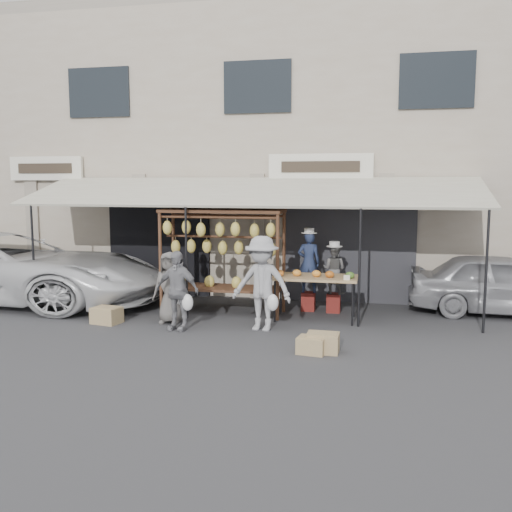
# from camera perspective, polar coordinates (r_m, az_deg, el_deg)

# --- Properties ---
(ground_plane) EXTENTS (90.00, 90.00, 0.00)m
(ground_plane) POSITION_cam_1_polar(r_m,az_deg,el_deg) (10.63, -3.76, -7.85)
(ground_plane) COLOR #2D2D30
(shophouse) EXTENTS (24.00, 6.15, 7.30)m
(shophouse) POSITION_cam_1_polar(r_m,az_deg,el_deg) (16.63, 2.31, 10.30)
(shophouse) COLOR #B2A796
(shophouse) RESTS_ON ground_plane
(awning) EXTENTS (10.00, 2.35, 2.92)m
(awning) POSITION_cam_1_polar(r_m,az_deg,el_deg) (12.47, -0.97, 6.36)
(awning) COLOR beige
(awning) RESTS_ON ground_plane
(banana_rack) EXTENTS (2.60, 0.90, 2.24)m
(banana_rack) POSITION_cam_1_polar(r_m,az_deg,el_deg) (12.04, -3.41, 1.50)
(banana_rack) COLOR #492A17
(banana_rack) RESTS_ON ground_plane
(produce_table) EXTENTS (1.70, 0.90, 1.04)m
(produce_table) POSITION_cam_1_polar(r_m,az_deg,el_deg) (11.62, 5.93, -2.20)
(produce_table) COLOR tan
(produce_table) RESTS_ON ground_plane
(vendor_left) EXTENTS (0.51, 0.36, 1.34)m
(vendor_left) POSITION_cam_1_polar(r_m,az_deg,el_deg) (12.42, 5.30, -0.62)
(vendor_left) COLOR navy
(vendor_left) RESTS_ON stool_left
(vendor_right) EXTENTS (0.61, 0.53, 1.06)m
(vendor_right) POSITION_cam_1_polar(r_m,az_deg,el_deg) (12.35, 7.81, -1.34)
(vendor_right) COLOR #5F5E5D
(vendor_right) RESTS_ON stool_right
(customer_left) EXTENTS (0.73, 0.51, 1.43)m
(customer_left) POSITION_cam_1_polar(r_m,az_deg,el_deg) (11.45, -8.59, -3.14)
(customer_left) COLOR #5A5753
(customer_left) RESTS_ON ground_plane
(customer_mid) EXTENTS (0.94, 0.52, 1.52)m
(customer_mid) POSITION_cam_1_polar(r_m,az_deg,el_deg) (10.90, -7.89, -3.43)
(customer_mid) COLOR gray
(customer_mid) RESTS_ON ground_plane
(customer_right) EXTENTS (1.25, 0.84, 1.80)m
(customer_right) POSITION_cam_1_polar(r_m,az_deg,el_deg) (10.76, 0.58, -2.76)
(customer_right) COLOR #9A9A9D
(customer_right) RESTS_ON ground_plane
(stool_left) EXTENTS (0.32, 0.32, 0.40)m
(stool_left) POSITION_cam_1_polar(r_m,az_deg,el_deg) (12.57, 5.25, -4.55)
(stool_left) COLOR maroon
(stool_left) RESTS_ON ground_plane
(stool_right) EXTENTS (0.31, 0.31, 0.41)m
(stool_right) POSITION_cam_1_polar(r_m,az_deg,el_deg) (12.48, 7.75, -4.67)
(stool_right) COLOR maroon
(stool_right) RESTS_ON ground_plane
(crate_near_a) EXTENTS (0.50, 0.41, 0.27)m
(crate_near_a) POSITION_cam_1_polar(r_m,az_deg,el_deg) (9.50, 5.58, -8.88)
(crate_near_a) COLOR tan
(crate_near_a) RESTS_ON ground_plane
(crate_near_b) EXTENTS (0.53, 0.41, 0.31)m
(crate_near_b) POSITION_cam_1_polar(r_m,az_deg,el_deg) (9.59, 6.70, -8.61)
(crate_near_b) COLOR tan
(crate_near_b) RESTS_ON ground_plane
(crate_far) EXTENTS (0.61, 0.51, 0.32)m
(crate_far) POSITION_cam_1_polar(r_m,az_deg,el_deg) (11.79, -14.71, -5.75)
(crate_far) COLOR tan
(crate_far) RESTS_ON ground_plane
(sedan) EXTENTS (3.93, 1.73, 1.32)m
(sedan) POSITION_cam_1_polar(r_m,az_deg,el_deg) (13.16, 23.50, -2.57)
(sedan) COLOR #939498
(sedan) RESTS_ON ground_plane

